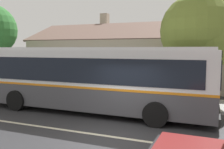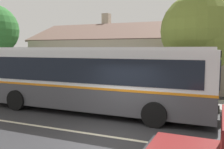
% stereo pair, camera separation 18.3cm
% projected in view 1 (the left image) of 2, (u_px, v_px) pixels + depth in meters
% --- Properties ---
extents(ground_plane, '(300.00, 300.00, 0.00)m').
position_uv_depth(ground_plane, '(113.00, 137.00, 8.59)').
color(ground_plane, '#2D2D30').
extents(sidewalk_far, '(60.00, 3.00, 0.15)m').
position_uv_depth(sidewalk_far, '(153.00, 101.00, 14.11)').
color(sidewalk_far, '#9E9E99').
rests_on(sidewalk_far, ground).
extents(lane_divider_stripe, '(60.00, 0.16, 0.01)m').
position_uv_depth(lane_divider_stripe, '(113.00, 137.00, 8.59)').
color(lane_divider_stripe, beige).
rests_on(lane_divider_stripe, ground).
extents(community_building, '(23.39, 8.61, 6.37)m').
position_uv_depth(community_building, '(168.00, 61.00, 21.15)').
color(community_building, tan).
rests_on(community_building, ground).
extents(transit_bus, '(11.94, 2.81, 3.10)m').
position_uv_depth(transit_bus, '(87.00, 77.00, 12.05)').
color(transit_bus, '#47474C').
rests_on(transit_bus, ground).
extents(bench_by_building, '(1.70, 0.51, 0.94)m').
position_uv_depth(bench_by_building, '(14.00, 84.00, 17.30)').
color(bench_by_building, brown).
rests_on(bench_by_building, sidewalk_far).
extents(street_tree_primary, '(4.12, 4.12, 6.05)m').
position_uv_depth(street_tree_primary, '(200.00, 34.00, 13.48)').
color(street_tree_primary, '#4C3828').
rests_on(street_tree_primary, ground).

